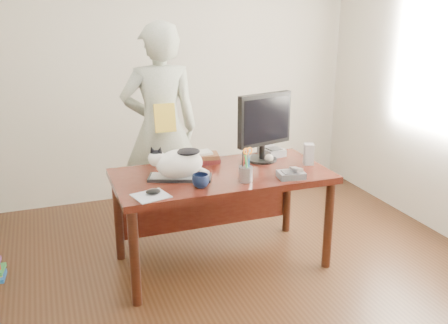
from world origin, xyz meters
TOP-DOWN VIEW (x-y plane):
  - room at (0.00, 0.00)m, footprint 4.50×4.50m
  - desk at (0.00, 0.68)m, footprint 1.60×0.80m
  - keyboard at (-0.33, 0.57)m, footprint 0.48×0.32m
  - cat at (-0.34, 0.58)m, footprint 0.43×0.32m
  - monitor at (0.41, 0.75)m, footprint 0.48×0.29m
  - pen_cup at (0.10, 0.37)m, footprint 0.12×0.12m
  - mousepad at (-0.60, 0.32)m, footprint 0.26×0.24m
  - mouse at (-0.58, 0.34)m, footprint 0.11×0.09m
  - coffee_mug at (-0.24, 0.36)m, footprint 0.17×0.17m
  - phone at (0.44, 0.32)m, footprint 0.20×0.17m
  - speaker at (0.71, 0.56)m, footprint 0.10×0.10m
  - baseball at (0.44, 0.70)m, footprint 0.07×0.07m
  - book_stack at (-0.05, 0.89)m, footprint 0.25×0.20m
  - calculator at (0.55, 0.88)m, footprint 0.19×0.23m
  - person at (-0.26, 1.42)m, footprint 0.70×0.49m
  - held_book at (-0.26, 1.25)m, footprint 0.18×0.12m

SIDE VIEW (x-z plane):
  - desk at x=0.00m, z-range 0.23..0.98m
  - mousepad at x=-0.60m, z-range 0.75..0.75m
  - keyboard at x=-0.33m, z-range 0.75..0.78m
  - mouse at x=-0.58m, z-range 0.75..0.79m
  - phone at x=0.44m, z-range 0.74..0.82m
  - calculator at x=0.55m, z-range 0.75..0.81m
  - baseball at x=0.44m, z-range 0.75..0.82m
  - book_stack at x=-0.05m, z-range 0.74..0.84m
  - coffee_mug at x=-0.24m, z-range 0.75..0.84m
  - pen_cup at x=0.10m, z-range 0.69..0.94m
  - speaker at x=0.71m, z-range 0.75..0.91m
  - cat at x=-0.34m, z-range 0.75..1.00m
  - person at x=-0.26m, z-range 0.00..1.83m
  - held_book at x=-0.26m, z-range 0.93..1.17m
  - monitor at x=0.41m, z-range 0.79..1.33m
  - room at x=0.00m, z-range -0.90..3.60m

